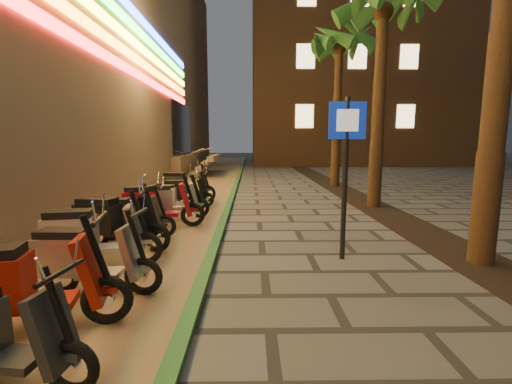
{
  "coord_description": "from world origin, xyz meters",
  "views": [
    {
      "loc": [
        -0.2,
        -3.39,
        2.0
      ],
      "look_at": [
        -0.13,
        2.05,
        1.2
      ],
      "focal_mm": 24.0,
      "sensor_mm": 36.0,
      "label": 1
    }
  ],
  "objects_px": {
    "scooter_7": "(112,221)",
    "scooter_12": "(183,192)",
    "scooter_6": "(89,236)",
    "scooter_9": "(154,205)",
    "scooter_4": "(18,284)",
    "scooter_5": "(84,258)",
    "scooter_13": "(183,185)",
    "pedestrian_sign": "(346,156)",
    "scooter_10": "(169,200)",
    "scooter_11": "(173,197)",
    "scooter_8": "(127,216)"
  },
  "relations": [
    {
      "from": "scooter_4",
      "to": "scooter_5",
      "type": "height_order",
      "value": "scooter_4"
    },
    {
      "from": "scooter_7",
      "to": "scooter_10",
      "type": "bearing_deg",
      "value": 90.52
    },
    {
      "from": "scooter_9",
      "to": "scooter_11",
      "type": "relative_size",
      "value": 1.25
    },
    {
      "from": "scooter_11",
      "to": "scooter_12",
      "type": "distance_m",
      "value": 0.86
    },
    {
      "from": "scooter_4",
      "to": "scooter_11",
      "type": "xyz_separation_m",
      "value": [
        0.16,
        6.27,
        -0.09
      ]
    },
    {
      "from": "scooter_7",
      "to": "scooter_13",
      "type": "xyz_separation_m",
      "value": [
        0.26,
        5.29,
        -0.0
      ]
    },
    {
      "from": "scooter_9",
      "to": "scooter_13",
      "type": "bearing_deg",
      "value": 81.44
    },
    {
      "from": "scooter_9",
      "to": "scooter_13",
      "type": "relative_size",
      "value": 1.02
    },
    {
      "from": "pedestrian_sign",
      "to": "scooter_5",
      "type": "relative_size",
      "value": 1.68
    },
    {
      "from": "scooter_6",
      "to": "scooter_7",
      "type": "bearing_deg",
      "value": 80.95
    },
    {
      "from": "scooter_6",
      "to": "scooter_12",
      "type": "relative_size",
      "value": 1.16
    },
    {
      "from": "pedestrian_sign",
      "to": "scooter_13",
      "type": "bearing_deg",
      "value": 127.11
    },
    {
      "from": "scooter_4",
      "to": "scooter_13",
      "type": "xyz_separation_m",
      "value": [
        0.09,
        8.11,
        0.01
      ]
    },
    {
      "from": "scooter_10",
      "to": "scooter_13",
      "type": "distance_m",
      "value": 2.77
    },
    {
      "from": "scooter_7",
      "to": "scooter_10",
      "type": "distance_m",
      "value": 2.57
    },
    {
      "from": "scooter_10",
      "to": "scooter_11",
      "type": "height_order",
      "value": "scooter_10"
    },
    {
      "from": "scooter_6",
      "to": "scooter_9",
      "type": "distance_m",
      "value": 2.59
    },
    {
      "from": "pedestrian_sign",
      "to": "scooter_9",
      "type": "bearing_deg",
      "value": 153.82
    },
    {
      "from": "scooter_9",
      "to": "scooter_11",
      "type": "distance_m",
      "value": 1.83
    },
    {
      "from": "scooter_5",
      "to": "scooter_6",
      "type": "xyz_separation_m",
      "value": [
        -0.36,
        0.94,
        0.04
      ]
    },
    {
      "from": "scooter_5",
      "to": "scooter_6",
      "type": "relative_size",
      "value": 0.92
    },
    {
      "from": "scooter_10",
      "to": "scooter_13",
      "type": "height_order",
      "value": "scooter_13"
    },
    {
      "from": "scooter_11",
      "to": "scooter_8",
      "type": "bearing_deg",
      "value": -100.14
    },
    {
      "from": "scooter_9",
      "to": "scooter_12",
      "type": "height_order",
      "value": "scooter_9"
    },
    {
      "from": "scooter_8",
      "to": "scooter_11",
      "type": "height_order",
      "value": "scooter_8"
    },
    {
      "from": "scooter_7",
      "to": "scooter_12",
      "type": "bearing_deg",
      "value": 94.47
    },
    {
      "from": "scooter_9",
      "to": "scooter_11",
      "type": "xyz_separation_m",
      "value": [
        0.01,
        1.83,
        -0.11
      ]
    },
    {
      "from": "pedestrian_sign",
      "to": "scooter_6",
      "type": "relative_size",
      "value": 1.54
    },
    {
      "from": "pedestrian_sign",
      "to": "scooter_8",
      "type": "xyz_separation_m",
      "value": [
        -4.13,
        1.28,
        -1.28
      ]
    },
    {
      "from": "pedestrian_sign",
      "to": "scooter_4",
      "type": "relative_size",
      "value": 1.54
    },
    {
      "from": "scooter_5",
      "to": "scooter_13",
      "type": "height_order",
      "value": "scooter_13"
    },
    {
      "from": "scooter_7",
      "to": "pedestrian_sign",
      "type": "bearing_deg",
      "value": 2.97
    },
    {
      "from": "scooter_7",
      "to": "scooter_8",
      "type": "height_order",
      "value": "scooter_7"
    },
    {
      "from": "scooter_11",
      "to": "scooter_12",
      "type": "xyz_separation_m",
      "value": [
        0.13,
        0.85,
        0.02
      ]
    },
    {
      "from": "scooter_5",
      "to": "scooter_7",
      "type": "xyz_separation_m",
      "value": [
        -0.39,
        1.89,
        0.05
      ]
    },
    {
      "from": "scooter_5",
      "to": "scooter_11",
      "type": "relative_size",
      "value": 1.11
    },
    {
      "from": "scooter_12",
      "to": "scooter_13",
      "type": "bearing_deg",
      "value": 105.15
    },
    {
      "from": "pedestrian_sign",
      "to": "scooter_10",
      "type": "xyz_separation_m",
      "value": [
        -3.69,
        3.08,
        -1.26
      ]
    },
    {
      "from": "scooter_4",
      "to": "scooter_7",
      "type": "xyz_separation_m",
      "value": [
        -0.17,
        2.82,
        0.01
      ]
    },
    {
      "from": "scooter_5",
      "to": "scooter_12",
      "type": "relative_size",
      "value": 1.06
    },
    {
      "from": "scooter_11",
      "to": "scooter_9",
      "type": "bearing_deg",
      "value": -93.55
    },
    {
      "from": "scooter_6",
      "to": "scooter_7",
      "type": "relative_size",
      "value": 0.98
    },
    {
      "from": "scooter_5",
      "to": "scooter_7",
      "type": "distance_m",
      "value": 1.93
    },
    {
      "from": "scooter_10",
      "to": "scooter_7",
      "type": "bearing_deg",
      "value": -114.01
    },
    {
      "from": "scooter_13",
      "to": "scooter_8",
      "type": "bearing_deg",
      "value": -86.42
    },
    {
      "from": "scooter_4",
      "to": "scooter_7",
      "type": "height_order",
      "value": "scooter_7"
    },
    {
      "from": "scooter_8",
      "to": "scooter_4",
      "type": "bearing_deg",
      "value": -93.26
    },
    {
      "from": "scooter_11",
      "to": "pedestrian_sign",
      "type": "bearing_deg",
      "value": -49.83
    },
    {
      "from": "pedestrian_sign",
      "to": "scooter_4",
      "type": "xyz_separation_m",
      "value": [
        -3.97,
        -2.27,
        -1.22
      ]
    },
    {
      "from": "scooter_5",
      "to": "scooter_13",
      "type": "distance_m",
      "value": 7.18
    }
  ]
}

